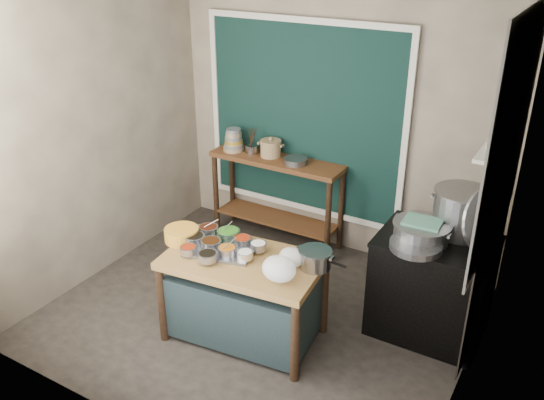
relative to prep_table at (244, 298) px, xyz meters
The scene contains 30 objects.
floor 0.49m from the prep_table, 99.46° to the left, with size 3.50×3.00×0.02m, color #2F2A24.
back_wall 2.08m from the prep_table, 91.58° to the left, with size 3.50×0.02×2.80m, color gray.
left_wall 2.10m from the prep_table, behind, with size 0.02×3.00×2.80m, color gray.
right_wall 2.02m from the prep_table, ahead, with size 0.02×3.00×2.80m, color gray.
curtain_panel 2.06m from the prep_table, 102.73° to the left, with size 2.10×0.02×1.90m, color black.
curtain_frame 2.05m from the prep_table, 102.80° to the left, with size 2.22×0.03×2.02m, color beige, non-canonical shape.
tile_panel 2.40m from the prep_table, 26.77° to the left, with size 0.02×1.70×1.70m, color #B2B2AA.
soot_patch 1.97m from the prep_table, 29.34° to the left, with size 0.01×1.30×1.30m, color black.
wall_shelf 2.31m from the prep_table, 36.05° to the left, with size 0.22×0.70×0.03m, color beige.
prep_table is the anchor object (origin of this frame).
back_counter 1.69m from the prep_table, 110.79° to the left, with size 1.45×0.40×0.95m, color #543318.
stove_block 1.55m from the prep_table, 33.18° to the left, with size 0.90×0.68×0.85m, color black.
stove_top 1.63m from the prep_table, 33.18° to the left, with size 0.92×0.69×0.03m, color black.
condiment_tray 0.45m from the prep_table, behind, with size 0.54×0.39×0.02m, color gray.
condiment_bowls 0.50m from the prep_table, behind, with size 0.67×0.54×0.08m.
yellow_basin 0.74m from the prep_table, behind, with size 0.29×0.29×0.11m, color #C1842D.
saucepan 0.73m from the prep_table, 18.31° to the left, with size 0.27×0.27×0.15m, color gray, non-canonical shape.
plastic_bag_a 0.63m from the prep_table, 17.08° to the right, with size 0.26×0.22×0.20m, color white.
plastic_bag_b 0.60m from the prep_table, 15.47° to the left, with size 0.20×0.17×0.15m, color white.
bowl_stack 2.03m from the prep_table, 125.71° to the left, with size 0.22×0.22×0.25m.
utensil_cup 1.93m from the prep_table, 119.76° to the left, with size 0.14×0.14×0.09m, color gray.
ceramic_crock 1.86m from the prep_table, 113.18° to the left, with size 0.23×0.23×0.16m, color olive, non-canonical shape.
wide_bowl 1.70m from the prep_table, 103.15° to the left, with size 0.24×0.24×0.06m, color gray.
stock_pot 1.89m from the prep_table, 36.84° to the left, with size 0.47×0.47×0.37m, color gray, non-canonical shape.
pot_lid 1.98m from the prep_table, 29.36° to the left, with size 0.49×0.49×0.02m, color gray.
steamer 1.52m from the prep_table, 33.14° to the left, with size 0.47×0.47×0.15m, color gray, non-canonical shape.
green_cloth 1.56m from the prep_table, 33.14° to the left, with size 0.29×0.22×0.02m, color #488265.
shallow_pan 1.44m from the prep_table, 27.49° to the left, with size 0.41×0.41×0.05m, color gray.
shelf_bowl_stack 2.32m from the prep_table, 34.51° to the left, with size 0.16×0.16×0.12m.
shelf_bowl_green 2.45m from the prep_table, 41.01° to the left, with size 0.15×0.15×0.05m, color gray.
Camera 1 is at (2.23, -3.56, 3.13)m, focal length 38.00 mm.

